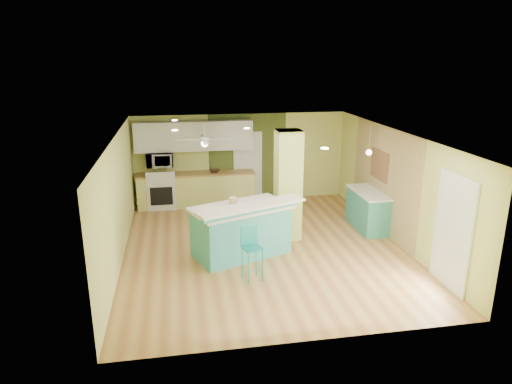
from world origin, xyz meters
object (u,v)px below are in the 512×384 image
at_px(peninsula, 241,229).
at_px(fruit_bowl, 215,171).
at_px(canister, 233,202).
at_px(bar_stool, 251,245).
at_px(side_counter, 367,210).

distance_m(peninsula, fruit_bowl, 3.52).
relative_size(peninsula, canister, 13.97).
height_order(bar_stool, side_counter, bar_stool).
height_order(bar_stool, canister, canister).
height_order(side_counter, fruit_bowl, fruit_bowl).
distance_m(bar_stool, fruit_bowl, 4.61).
relative_size(bar_stool, side_counter, 0.71).
relative_size(bar_stool, fruit_bowl, 3.50).
bearing_deg(canister, side_counter, 14.69).
bearing_deg(fruit_bowl, bar_stool, -86.79).
bearing_deg(side_counter, canister, -165.31).
height_order(fruit_bowl, canister, canister).
height_order(peninsula, fruit_bowl, peninsula).
bearing_deg(canister, fruit_bowl, 91.39).
xyz_separation_m(side_counter, canister, (-3.39, -0.89, 0.69)).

